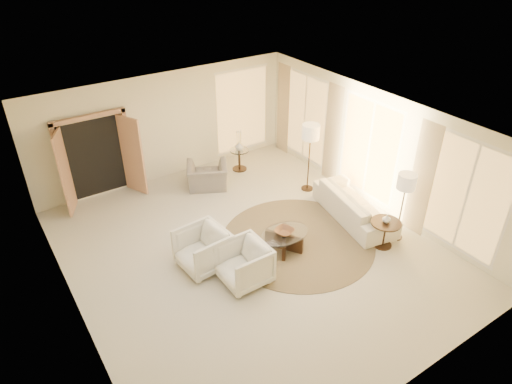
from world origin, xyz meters
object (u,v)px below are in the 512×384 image
side_table (239,158)px  side_vase (239,146)px  armchair_left (203,248)px  armchair_right (244,262)px  accent_chair (207,172)px  floor_lamp_far (406,185)px  end_vase (387,219)px  end_table (385,230)px  bowl (284,232)px  floor_lamp_near (311,135)px  sofa (354,205)px  coffee_table (284,239)px

side_table → side_vase: (0.00, 0.00, 0.36)m
armchair_left → side_vase: size_ratio=3.79×
armchair_left → armchair_right: bearing=24.3°
accent_chair → side_vase: 1.29m
floor_lamp_far → end_vase: 0.80m
armchair_left → floor_lamp_far: (3.97, -1.49, 0.88)m
end_table → bowl: bearing=149.9°
accent_chair → floor_lamp_near: floor_lamp_near is taller
armchair_left → bowl: 1.73m
bowl → end_table: bearing=-30.1°
sofa → coffee_table: bearing=102.8°
accent_chair → armchair_left: bearing=87.0°
end_vase → end_table: bearing=0.0°
end_table → accent_chair: bearing=114.6°
sofa → side_table: (-0.96, 3.48, 0.02)m
armchair_left → floor_lamp_near: 4.00m
armchair_left → accent_chair: armchair_left is taller
armchair_left → end_vase: (3.51, -1.52, 0.22)m
floor_lamp_far → bowl: (-2.30, 1.04, -0.89)m
armchair_left → floor_lamp_far: floor_lamp_far is taller
accent_chair → end_vase: bearing=141.6°
armchair_left → floor_lamp_near: bearing=103.6°
sofa → end_table: sofa is taller
floor_lamp_far → armchair_right: bearing=169.0°
end_table → side_table: (-0.74, 4.61, -0.05)m
armchair_right → floor_lamp_far: bearing=78.8°
armchair_right → bowl: 1.27m
armchair_right → side_vase: size_ratio=3.67×
side_vase → bowl: bearing=-107.3°
accent_chair → coffee_table: (0.10, -3.17, -0.18)m
sofa → floor_lamp_near: (-0.07, 1.61, 1.18)m
bowl → armchair_right: bearing=-163.8°
coffee_table → side_table: size_ratio=1.92×
sofa → armchair_left: armchair_left is taller
side_vase → floor_lamp_near: bearing=-64.7°
coffee_table → bowl: bowl is taller
armchair_left → side_table: bearing=133.3°
armchair_right → side_table: armchair_right is taller
armchair_left → side_table: armchair_left is taller
armchair_left → bowl: (1.67, -0.45, -0.01)m
coffee_table → sofa: bearing=1.5°
bowl → armchair_left: bearing=164.9°
coffee_table → end_vase: size_ratio=6.22×
floor_lamp_far → side_vase: bearing=104.7°
coffee_table → bowl: size_ratio=2.99×
armchair_left → floor_lamp_near: (3.66, 1.21, 1.05)m
side_table → sofa: bearing=-74.6°
armchair_left → end_table: (3.51, -1.52, -0.05)m
side_table → floor_lamp_far: 4.83m
coffee_table → side_table: bearing=72.7°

